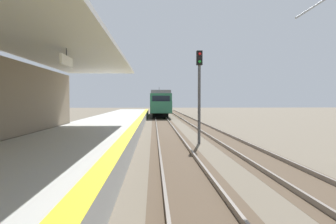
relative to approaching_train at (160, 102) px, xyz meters
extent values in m
cube|color=#A8A8A3|center=(-4.40, -33.66, -1.73)|extent=(5.00, 80.00, 0.90)
cube|color=yellow|center=(-2.15, -33.66, -1.27)|extent=(0.50, 80.00, 0.01)
cube|color=silver|center=(-4.50, -39.93, 2.17)|extent=(4.40, 24.00, 0.16)
cube|color=white|center=(-4.10, -37.93, 1.64)|extent=(0.08, 1.40, 0.36)
cylinder|color=#333333|center=(-4.10, -37.93, 1.96)|extent=(0.03, 0.03, 0.27)
cube|color=#4C3D2D|center=(0.00, -29.66, -2.17)|extent=(2.34, 120.00, 0.01)
cube|color=slate|center=(-0.72, -29.66, -2.09)|extent=(0.08, 120.00, 0.15)
cube|color=slate|center=(0.72, -29.66, -2.09)|extent=(0.08, 120.00, 0.15)
cube|color=#4C3D2D|center=(3.40, -29.66, -2.17)|extent=(2.34, 120.00, 0.01)
cube|color=slate|center=(2.68, -29.66, -2.09)|extent=(0.08, 120.00, 0.15)
cube|color=slate|center=(4.12, -29.66, -2.09)|extent=(0.08, 120.00, 0.15)
cube|color=#286647|center=(0.00, 0.38, -0.11)|extent=(2.90, 18.00, 2.70)
cube|color=slate|center=(0.00, 0.38, 1.46)|extent=(2.67, 18.00, 0.44)
cube|color=black|center=(0.00, -8.64, 0.30)|extent=(2.32, 0.06, 1.21)
cube|color=#286647|center=(0.00, -9.42, -0.58)|extent=(2.78, 1.60, 1.49)
cube|color=black|center=(1.46, 0.38, 0.30)|extent=(0.04, 15.84, 0.86)
cylinder|color=#333333|center=(0.00, 3.98, 2.13)|extent=(0.06, 0.06, 0.90)
cube|color=black|center=(0.00, -5.47, -1.82)|extent=(2.17, 2.20, 0.72)
cube|color=black|center=(0.00, 6.23, -1.82)|extent=(2.17, 2.20, 0.72)
cylinder|color=#4C4C4C|center=(1.56, -31.93, 0.02)|extent=(0.16, 0.16, 4.40)
cube|color=black|center=(1.56, -31.93, 2.62)|extent=(0.32, 0.24, 0.80)
sphere|color=red|center=(1.56, -32.07, 2.84)|extent=(0.16, 0.16, 0.16)
sphere|color=green|center=(1.56, -32.07, 2.40)|extent=(0.16, 0.16, 0.16)
camera|label=1|loc=(-1.01, -49.09, 0.22)|focal=32.87mm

